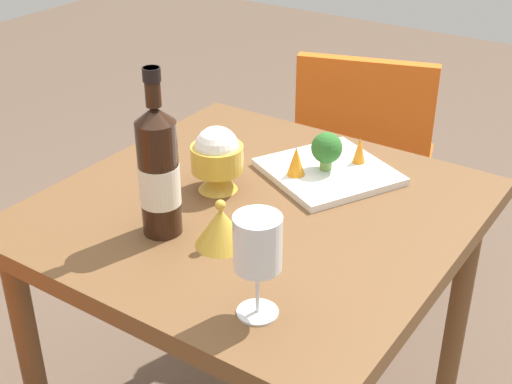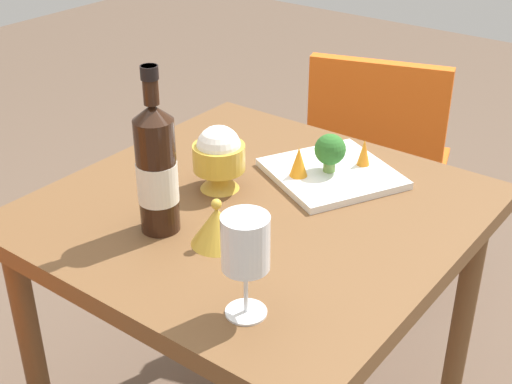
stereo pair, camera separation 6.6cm
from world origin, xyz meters
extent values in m
cube|color=brown|center=(0.00, 0.00, 0.74)|extent=(0.82, 0.82, 0.04)
cylinder|color=brown|center=(-0.35, -0.35, 0.36)|extent=(0.05, 0.05, 0.72)
cylinder|color=brown|center=(0.35, -0.35, 0.36)|extent=(0.05, 0.05, 0.72)
cylinder|color=brown|center=(-0.35, 0.35, 0.36)|extent=(0.05, 0.05, 0.72)
cube|color=orange|center=(-0.89, -0.16, 0.44)|extent=(0.50, 0.50, 0.02)
cube|color=orange|center=(-0.72, -0.11, 0.65)|extent=(0.16, 0.39, 0.40)
cylinder|color=black|center=(-1.00, -0.38, 0.21)|extent=(0.03, 0.03, 0.43)
cylinder|color=black|center=(-1.10, -0.05, 0.21)|extent=(0.03, 0.03, 0.43)
cylinder|color=black|center=(-0.68, -0.27, 0.21)|extent=(0.03, 0.03, 0.43)
cylinder|color=black|center=(-0.78, 0.05, 0.21)|extent=(0.03, 0.03, 0.43)
cylinder|color=black|center=(0.18, -0.09, 0.87)|extent=(0.08, 0.08, 0.23)
cone|color=black|center=(0.18, -0.09, 1.00)|extent=(0.08, 0.08, 0.03)
cylinder|color=black|center=(0.18, -0.09, 1.05)|extent=(0.03, 0.03, 0.07)
cylinder|color=black|center=(0.18, -0.09, 1.07)|extent=(0.03, 0.03, 0.02)
cylinder|color=silver|center=(0.18, -0.09, 0.86)|extent=(0.08, 0.08, 0.08)
cylinder|color=white|center=(0.29, 0.20, 0.76)|extent=(0.07, 0.07, 0.00)
cylinder|color=white|center=(0.29, 0.20, 0.80)|extent=(0.01, 0.01, 0.08)
cylinder|color=white|center=(0.29, 0.20, 0.89)|extent=(0.08, 0.08, 0.09)
cone|color=gold|center=(-0.01, -0.11, 0.78)|extent=(0.08, 0.08, 0.04)
cylinder|color=gold|center=(-0.01, -0.11, 0.83)|extent=(0.11, 0.11, 0.05)
sphere|color=white|center=(-0.01, -0.11, 0.85)|extent=(0.09, 0.09, 0.09)
cone|color=gold|center=(0.16, 0.03, 0.79)|extent=(0.10, 0.10, 0.07)
sphere|color=gold|center=(0.16, 0.03, 0.84)|extent=(0.02, 0.02, 0.02)
cube|color=white|center=(-0.20, 0.06, 0.77)|extent=(0.34, 0.34, 0.02)
cylinder|color=#729E4C|center=(-0.19, 0.05, 0.79)|extent=(0.03, 0.03, 0.03)
sphere|color=#2D6B28|center=(-0.19, 0.05, 0.83)|extent=(0.07, 0.07, 0.07)
cone|color=orange|center=(-0.26, 0.10, 0.80)|extent=(0.03, 0.03, 0.06)
cone|color=orange|center=(-0.13, 0.01, 0.81)|extent=(0.04, 0.04, 0.07)
camera|label=1|loc=(1.03, 0.70, 1.47)|focal=49.47mm
camera|label=2|loc=(0.99, 0.75, 1.47)|focal=49.47mm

